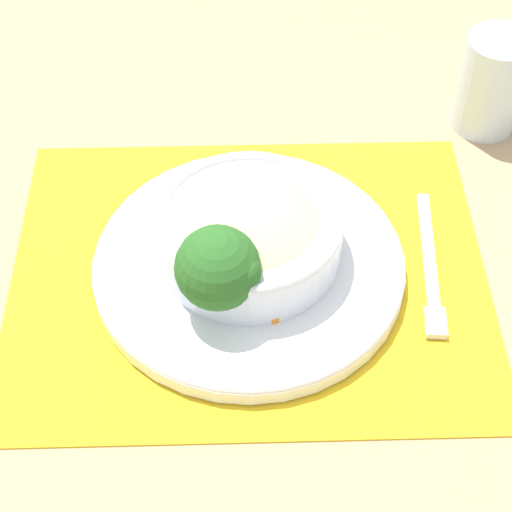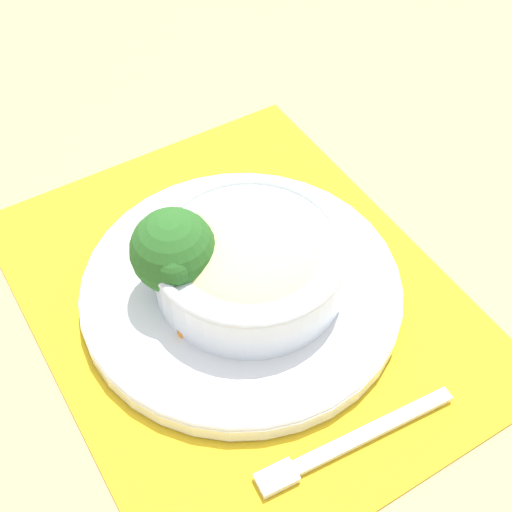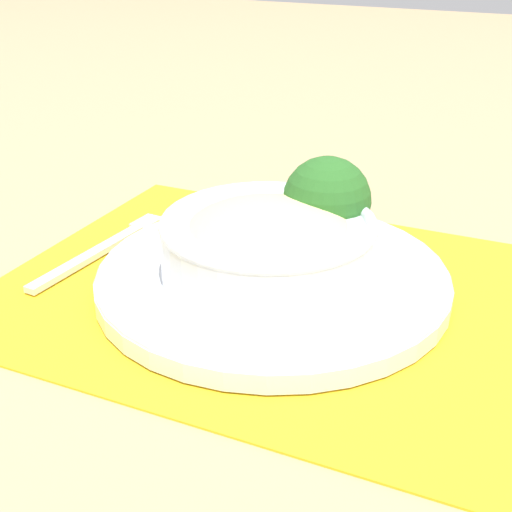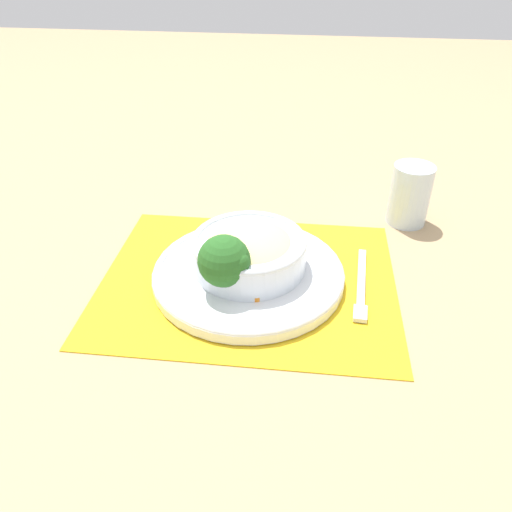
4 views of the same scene
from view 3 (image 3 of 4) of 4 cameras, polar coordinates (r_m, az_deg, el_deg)
ground_plane at (r=0.62m, az=1.32°, el=-2.94°), size 4.00×4.00×0.00m
placemat at (r=0.62m, az=1.32°, el=-2.78°), size 0.47×0.38×0.00m
plate at (r=0.62m, az=1.33°, el=-1.69°), size 0.30×0.30×0.02m
bowl at (r=0.59m, az=1.37°, el=1.01°), size 0.18×0.18×0.06m
broccoli_floret at (r=0.63m, az=5.64°, el=4.46°), size 0.08×0.08×0.09m
carrot_slice_near at (r=0.67m, az=1.96°, el=1.37°), size 0.04×0.04×0.01m
carrot_slice_middle at (r=0.67m, az=0.29°, el=1.36°), size 0.04×0.04×0.01m
carrot_slice_far at (r=0.66m, az=-1.29°, el=1.13°), size 0.04×0.04×0.01m
fork at (r=0.71m, az=-11.47°, el=0.98°), size 0.03×0.18×0.01m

